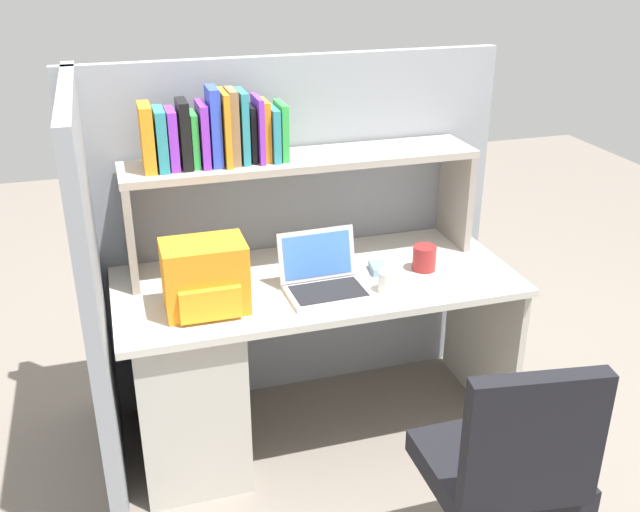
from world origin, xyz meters
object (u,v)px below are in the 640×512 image
object	(u,v)px
paper_cup	(388,281)
snack_canister	(424,258)
backpack	(205,278)
computer_mouse	(378,268)
laptop	(323,278)
office_chair	(502,495)

from	to	relation	value
paper_cup	snack_canister	size ratio (longest dim) A/B	0.78
backpack	paper_cup	world-z (taller)	backpack
paper_cup	computer_mouse	bearing A→B (deg)	81.48
laptop	office_chair	distance (m)	1.02
backpack	snack_canister	distance (m)	0.91
snack_canister	computer_mouse	bearing A→B (deg)	169.91
laptop	backpack	size ratio (longest dim) A/B	1.06
laptop	computer_mouse	xyz separation A→B (m)	(0.26, 0.09, -0.03)
backpack	office_chair	bearing A→B (deg)	-48.11
paper_cup	snack_canister	distance (m)	0.25
snack_canister	office_chair	size ratio (longest dim) A/B	0.11
computer_mouse	office_chair	xyz separation A→B (m)	(0.05, -0.98, -0.35)
backpack	computer_mouse	world-z (taller)	backpack
computer_mouse	paper_cup	distance (m)	0.17
computer_mouse	paper_cup	size ratio (longest dim) A/B	1.29
office_chair	paper_cup	bearing A→B (deg)	-76.27
office_chair	computer_mouse	bearing A→B (deg)	-78.70
paper_cup	snack_canister	xyz separation A→B (m)	(0.21, 0.14, 0.01)
backpack	computer_mouse	size ratio (longest dim) A/B	2.88
computer_mouse	snack_canister	size ratio (longest dim) A/B	1.01
computer_mouse	paper_cup	bearing A→B (deg)	-90.53
paper_cup	office_chair	distance (m)	0.89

